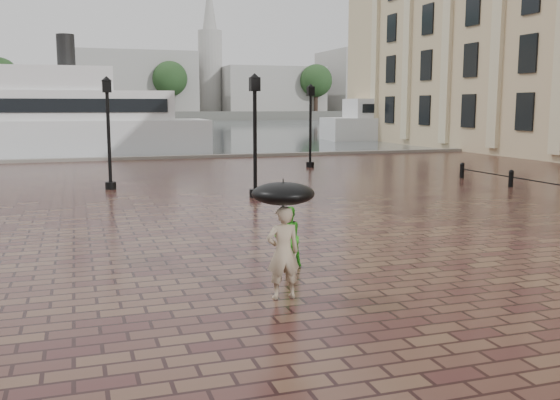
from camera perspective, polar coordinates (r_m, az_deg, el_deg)
The scene contains 12 objects.
ground at distance 9.40m, azimuth 3.67°, elevation -12.48°, with size 300.00×300.00×0.00m, color #351918.
harbour_water at distance 100.25m, azimuth -16.36°, elevation 6.35°, with size 240.00×240.00×0.00m, color #414B4F.
quay_edge at distance 40.41m, azimuth -13.44°, elevation 3.59°, with size 80.00×0.60×0.30m, color slate.
far_shore at distance 168.18m, azimuth -17.17°, elevation 7.44°, with size 300.00×60.00×2.00m, color #4C4C47.
distant_skyline at distance 166.39m, azimuth -0.13°, elevation 10.73°, with size 102.50×22.00×33.00m.
far_trees at distance 146.30m, azimuth -17.14°, elevation 10.62°, with size 188.00×8.00×13.50m.
street_lamps at distance 25.81m, azimuth -14.47°, elevation 6.01°, with size 21.44×14.44×4.40m.
adult_pedestrian at distance 10.99m, azimuth 0.28°, elevation -4.81°, with size 0.60×0.40×1.66m, color tan.
child_pedestrian at distance 13.14m, azimuth 0.70°, elevation -3.39°, with size 0.63×0.49×1.29m, color #2B971C.
ferry_near at distance 45.93m, azimuth -22.43°, elevation 6.83°, with size 25.07×6.86×8.16m.
ferry_far at distance 65.39m, azimuth 14.10°, elevation 7.39°, with size 23.35×7.87×7.51m.
umbrella at distance 10.79m, azimuth 0.29°, elevation 0.59°, with size 1.10×1.10×1.13m.
Camera 1 is at (-3.28, -8.13, 3.38)m, focal length 40.00 mm.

